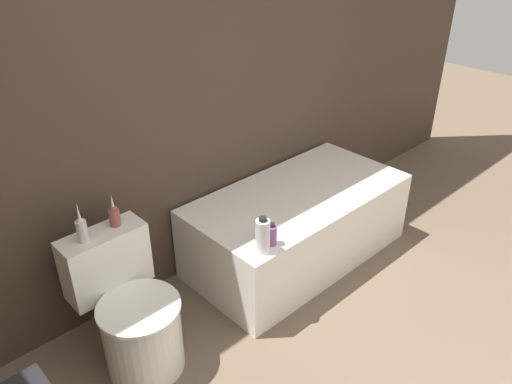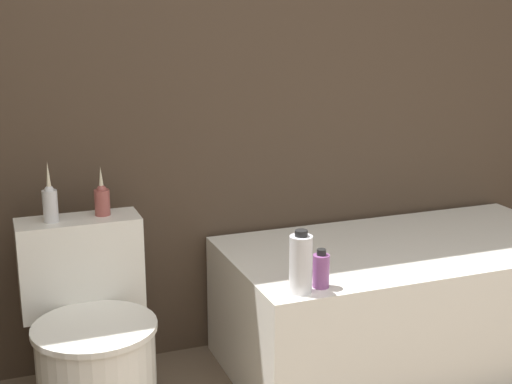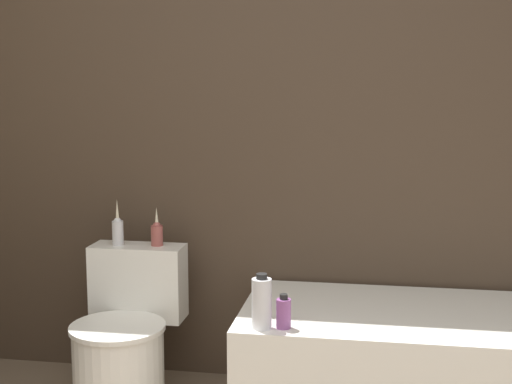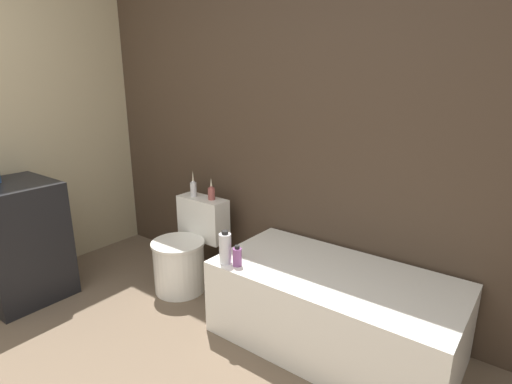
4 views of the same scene
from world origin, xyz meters
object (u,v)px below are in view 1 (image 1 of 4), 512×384
Objects in this scene: toilet at (132,314)px; vase_silver at (114,215)px; shampoo_bottle_short at (272,235)px; bathtub at (297,224)px; vase_gold at (82,229)px; shampoo_bottle_tall at (263,236)px.

toilet is 0.50m from vase_silver.
toilet reaches higher than shampoo_bottle_short.
shampoo_bottle_short is (-0.52, -0.28, 0.30)m from bathtub.
bathtub is 6.84× the size of vase_gold.
bathtub is 10.89× the size of shampoo_bottle_short.
vase_gold reaches higher than bathtub.
bathtub is 6.80× the size of shampoo_bottle_tall.
shampoo_bottle_tall reaches higher than bathtub.
vase_gold is at bearing 151.75° from shampoo_bottle_short.
vase_silver is (0.09, 0.21, 0.45)m from toilet.
shampoo_bottle_tall is at bearing -168.72° from shampoo_bottle_short.
bathtub is at bearing 1.44° from toilet.
bathtub is 1.27m from vase_silver.
toilet is at bearing -178.56° from bathtub.
bathtub is at bearing 28.23° from shampoo_bottle_short.
shampoo_bottle_tall is 0.09m from shampoo_bottle_short.
vase_silver reaches higher than bathtub.
vase_gold is (-0.09, 0.19, 0.46)m from toilet.
vase_silver is 0.75m from shampoo_bottle_tall.
bathtub is at bearing -8.73° from vase_silver.
toilet is at bearing -113.06° from vase_silver.
shampoo_bottle_short is at bearing -18.84° from toilet.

